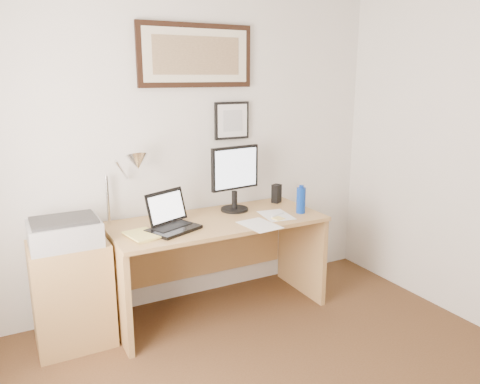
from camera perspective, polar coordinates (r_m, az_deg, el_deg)
wall_back at (r=3.69m, az=-7.44°, el=5.27°), size 3.50×0.02×2.50m
side_cabinet at (r=3.44m, az=-19.78°, el=-11.62°), size 0.50×0.40×0.73m
water_bottle at (r=3.70m, az=7.44°, el=-1.01°), size 0.07×0.07×0.20m
bottle_cap at (r=3.67m, az=7.50°, el=0.68°), size 0.04×0.04×0.02m
speaker at (r=3.98m, az=4.47°, el=-0.19°), size 0.09×0.09×0.16m
paper_sheet_a at (r=3.40m, az=2.39°, el=-4.03°), size 0.25×0.33×0.00m
paper_sheet_b at (r=3.63m, az=4.42°, el=-2.84°), size 0.25×0.32×0.00m
sticky_pad at (r=3.54m, az=4.67°, el=-3.23°), size 0.09×0.09×0.01m
marker_pen at (r=3.62m, az=4.59°, el=-2.80°), size 0.14×0.06×0.02m
book at (r=3.19m, az=-13.29°, el=-5.48°), size 0.23×0.28×0.02m
desk at (r=3.68m, az=-3.30°, el=-6.53°), size 1.60×0.70×0.75m
laptop at (r=3.33m, az=-8.41°, el=-3.52°), size 0.41×0.41×0.26m
lcd_monitor at (r=3.68m, az=-0.62°, el=2.05°), size 0.42×0.22×0.52m
printer at (r=3.24m, az=-20.59°, el=-4.60°), size 0.44×0.34×0.18m
desk_lamp at (r=3.40m, az=-12.73°, el=3.23°), size 0.29×0.27×0.53m
picture_large at (r=3.68m, az=-5.36°, el=16.23°), size 0.92×0.04×0.47m
picture_small at (r=3.82m, az=-1.00°, el=8.70°), size 0.30×0.03×0.30m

